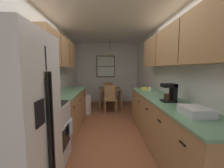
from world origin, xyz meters
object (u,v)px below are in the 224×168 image
object	(u,v)px
refrigerator	(13,126)
stove_range	(44,134)
microwave_over_range	(32,55)
mug_by_coffeemaker	(145,86)
dining_table	(110,91)
trash_bin	(86,104)
dining_chair_near	(110,97)
dish_rack	(195,111)
fruit_bowl	(146,88)
coffee_maker	(170,92)
table_serving_bowl	(110,87)
dining_chair_far	(108,92)
storage_canister	(54,94)
mug_spare	(150,89)

from	to	relation	value
refrigerator	stove_range	bearing A→B (deg)	92.46
microwave_over_range	mug_by_coffeemaker	distance (m)	2.90
dining_table	trash_bin	size ratio (longest dim) A/B	1.34
microwave_over_range	dining_chair_near	world-z (taller)	microwave_over_range
mug_by_coffeemaker	dish_rack	xyz separation A→B (m)	(-0.06, -2.35, 0.00)
stove_range	dish_rack	distance (m)	2.09
refrigerator	trash_bin	size ratio (longest dim) A/B	2.92
dining_chair_near	dish_rack	world-z (taller)	dish_rack
dish_rack	stove_range	bearing A→B (deg)	165.45
trash_bin	fruit_bowl	bearing A→B (deg)	-26.55
dining_chair_near	dish_rack	size ratio (longest dim) A/B	2.65
microwave_over_range	dish_rack	bearing A→B (deg)	-13.78
coffee_maker	refrigerator	bearing A→B (deg)	-155.11
fruit_bowl	table_serving_bowl	world-z (taller)	fruit_bowl
refrigerator	dining_chair_far	world-z (taller)	refrigerator
microwave_over_range	dining_chair_near	xyz separation A→B (m)	(1.19, 2.54, -1.13)
refrigerator	storage_canister	distance (m)	1.18
stove_range	fruit_bowl	xyz separation A→B (m)	(1.99, 1.57, 0.46)
mug_by_coffeemaker	dining_table	bearing A→B (deg)	125.33
dining_chair_near	coffee_maker	world-z (taller)	coffee_maker
dining_chair_far	table_serving_bowl	distance (m)	0.65
stove_range	mug_spare	distance (m)	2.47
refrigerator	dining_chair_near	xyz separation A→B (m)	(1.04, 3.27, -0.40)
dining_chair_near	dish_rack	distance (m)	3.21
fruit_bowl	dish_rack	size ratio (longest dim) A/B	0.82
refrigerator	mug_by_coffeemaker	world-z (taller)	refrigerator
microwave_over_range	dining_chair_near	size ratio (longest dim) A/B	0.62
fruit_bowl	dish_rack	distance (m)	2.08
storage_canister	dining_chair_near	bearing A→B (deg)	62.74
dining_chair_far	coffee_maker	xyz separation A→B (m)	(0.96, -3.60, 0.56)
stove_range	microwave_over_range	xyz separation A→B (m)	(-0.11, 0.00, 1.16)
stove_range	mug_by_coffeemaker	xyz separation A→B (m)	(2.02, 1.84, 0.48)
dining_table	mug_by_coffeemaker	world-z (taller)	mug_by_coffeemaker
mug_by_coffeemaker	dining_chair_far	bearing A→B (deg)	117.18
refrigerator	stove_range	xyz separation A→B (m)	(-0.03, 0.72, -0.42)
dining_chair_far	table_serving_bowl	bearing A→B (deg)	-85.12
microwave_over_range	fruit_bowl	size ratio (longest dim) A/B	2.02
mug_by_coffeemaker	trash_bin	bearing A→B (deg)	161.53
microwave_over_range	dish_rack	xyz separation A→B (m)	(2.08, -0.51, -0.68)
trash_bin	storage_canister	bearing A→B (deg)	-98.65
coffee_maker	mug_by_coffeemaker	distance (m)	1.66
fruit_bowl	dish_rack	xyz separation A→B (m)	(-0.03, -2.08, 0.01)
coffee_maker	fruit_bowl	xyz separation A→B (m)	(0.01, 1.39, -0.12)
dining_table	dining_chair_near	bearing A→B (deg)	-91.65
mug_by_coffeemaker	mug_spare	size ratio (longest dim) A/B	0.95
dining_chair_far	fruit_bowl	distance (m)	2.45
mug_by_coffeemaker	mug_spare	bearing A→B (deg)	-90.36
microwave_over_range	trash_bin	size ratio (longest dim) A/B	0.92
refrigerator	trash_bin	distance (m)	3.21
storage_canister	microwave_over_range	bearing A→B (deg)	-103.55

